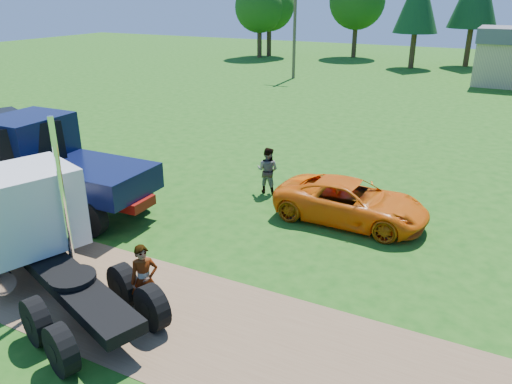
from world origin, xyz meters
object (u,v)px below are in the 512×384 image
at_px(white_semi_tractor, 30,226).
at_px(orange_pickup, 351,202).
at_px(black_dump_truck, 6,147).
at_px(spectator_a, 144,280).
at_px(navy_truck, 47,163).

relative_size(white_semi_tractor, orange_pickup, 1.51).
xyz_separation_m(black_dump_truck, spectator_a, (10.01, -4.14, -0.88)).
relative_size(white_semi_tractor, spectator_a, 4.24).
xyz_separation_m(navy_truck, orange_pickup, (10.16, 3.80, -0.99)).
height_order(white_semi_tractor, navy_truck, white_semi_tractor).
bearing_deg(white_semi_tractor, spectator_a, 20.80).
bearing_deg(black_dump_truck, white_semi_tractor, -11.65).
height_order(black_dump_truck, orange_pickup, black_dump_truck).
bearing_deg(spectator_a, navy_truck, 105.88).
bearing_deg(navy_truck, spectator_a, -27.61).
xyz_separation_m(white_semi_tractor, black_dump_truck, (-6.27, 4.20, 0.21)).
bearing_deg(navy_truck, black_dump_truck, 169.36).
distance_m(white_semi_tractor, black_dump_truck, 7.55).
distance_m(white_semi_tractor, orange_pickup, 10.07).
height_order(orange_pickup, spectator_a, spectator_a).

